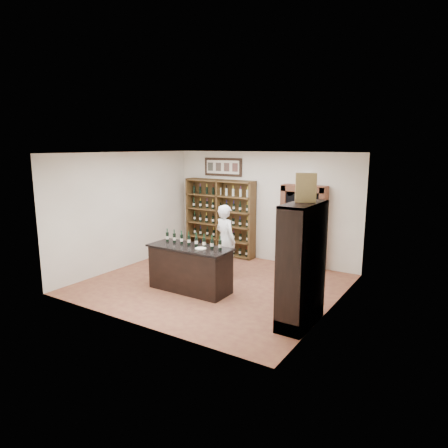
# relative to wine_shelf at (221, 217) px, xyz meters

# --- Properties ---
(floor) EXTENTS (5.50, 5.50, 0.00)m
(floor) POSITION_rel_wine_shelf_xyz_m (1.30, -2.33, -1.10)
(floor) COLOR #96623C
(floor) RESTS_ON ground
(ceiling) EXTENTS (5.50, 5.50, 0.00)m
(ceiling) POSITION_rel_wine_shelf_xyz_m (1.30, -2.33, 1.90)
(ceiling) COLOR white
(ceiling) RESTS_ON wall_back
(wall_back) EXTENTS (5.50, 0.04, 3.00)m
(wall_back) POSITION_rel_wine_shelf_xyz_m (1.30, 0.17, 0.40)
(wall_back) COLOR white
(wall_back) RESTS_ON ground
(wall_left) EXTENTS (0.04, 5.00, 3.00)m
(wall_left) POSITION_rel_wine_shelf_xyz_m (-1.45, -2.33, 0.40)
(wall_left) COLOR white
(wall_left) RESTS_ON ground
(wall_right) EXTENTS (0.04, 5.00, 3.00)m
(wall_right) POSITION_rel_wine_shelf_xyz_m (4.05, -2.33, 0.40)
(wall_right) COLOR white
(wall_right) RESTS_ON ground
(wine_shelf) EXTENTS (2.20, 0.38, 2.20)m
(wine_shelf) POSITION_rel_wine_shelf_xyz_m (0.00, 0.00, 0.00)
(wine_shelf) COLOR #4F391B
(wine_shelf) RESTS_ON ground
(framed_picture) EXTENTS (1.25, 0.04, 0.52)m
(framed_picture) POSITION_rel_wine_shelf_xyz_m (0.00, 0.14, 1.45)
(framed_picture) COLOR black
(framed_picture) RESTS_ON wall_back
(arched_doorway) EXTENTS (1.17, 0.35, 2.17)m
(arched_doorway) POSITION_rel_wine_shelf_xyz_m (2.55, -0.00, 0.04)
(arched_doorway) COLOR black
(arched_doorway) RESTS_ON ground
(emergency_light) EXTENTS (0.30, 0.10, 0.10)m
(emergency_light) POSITION_rel_wine_shelf_xyz_m (2.55, 0.09, 1.30)
(emergency_light) COLOR white
(emergency_light) RESTS_ON wall_back
(tasting_counter) EXTENTS (1.88, 0.78, 1.00)m
(tasting_counter) POSITION_rel_wine_shelf_xyz_m (1.10, -2.93, -0.61)
(tasting_counter) COLOR black
(tasting_counter) RESTS_ON ground
(counter_bottle_0) EXTENTS (0.07, 0.07, 0.30)m
(counter_bottle_0) POSITION_rel_wine_shelf_xyz_m (0.38, -2.83, 0.01)
(counter_bottle_0) COLOR black
(counter_bottle_0) RESTS_ON tasting_counter
(counter_bottle_1) EXTENTS (0.07, 0.07, 0.30)m
(counter_bottle_1) POSITION_rel_wine_shelf_xyz_m (0.59, -2.83, 0.01)
(counter_bottle_1) COLOR black
(counter_bottle_1) RESTS_ON tasting_counter
(counter_bottle_2) EXTENTS (0.07, 0.07, 0.30)m
(counter_bottle_2) POSITION_rel_wine_shelf_xyz_m (0.79, -2.83, 0.01)
(counter_bottle_2) COLOR black
(counter_bottle_2) RESTS_ON tasting_counter
(counter_bottle_3) EXTENTS (0.07, 0.07, 0.30)m
(counter_bottle_3) POSITION_rel_wine_shelf_xyz_m (1.00, -2.83, 0.01)
(counter_bottle_3) COLOR black
(counter_bottle_3) RESTS_ON tasting_counter
(counter_bottle_4) EXTENTS (0.07, 0.07, 0.30)m
(counter_bottle_4) POSITION_rel_wine_shelf_xyz_m (1.20, -2.83, 0.01)
(counter_bottle_4) COLOR black
(counter_bottle_4) RESTS_ON tasting_counter
(counter_bottle_5) EXTENTS (0.07, 0.07, 0.30)m
(counter_bottle_5) POSITION_rel_wine_shelf_xyz_m (1.41, -2.83, 0.01)
(counter_bottle_5) COLOR black
(counter_bottle_5) RESTS_ON tasting_counter
(counter_bottle_6) EXTENTS (0.07, 0.07, 0.30)m
(counter_bottle_6) POSITION_rel_wine_shelf_xyz_m (1.61, -2.83, 0.01)
(counter_bottle_6) COLOR black
(counter_bottle_6) RESTS_ON tasting_counter
(counter_bottle_7) EXTENTS (0.07, 0.07, 0.30)m
(counter_bottle_7) POSITION_rel_wine_shelf_xyz_m (1.82, -2.83, 0.01)
(counter_bottle_7) COLOR black
(counter_bottle_7) RESTS_ON tasting_counter
(side_cabinet) EXTENTS (0.48, 1.20, 2.20)m
(side_cabinet) POSITION_rel_wine_shelf_xyz_m (3.82, -3.23, -0.35)
(side_cabinet) COLOR black
(side_cabinet) RESTS_ON ground
(shopkeeper) EXTENTS (0.75, 0.61, 1.77)m
(shopkeeper) POSITION_rel_wine_shelf_xyz_m (1.22, -1.66, -0.21)
(shopkeeper) COLOR white
(shopkeeper) RESTS_ON ground
(plate) EXTENTS (0.24, 0.24, 0.02)m
(plate) POSITION_rel_wine_shelf_xyz_m (1.43, -2.98, -0.09)
(plate) COLOR silver
(plate) RESTS_ON tasting_counter
(wine_crate) EXTENTS (0.38, 0.28, 0.50)m
(wine_crate) POSITION_rel_wine_shelf_xyz_m (3.77, -3.14, 1.35)
(wine_crate) COLOR tan
(wine_crate) RESTS_ON side_cabinet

